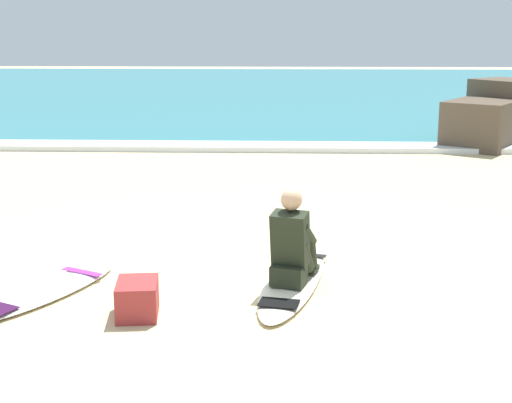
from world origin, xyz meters
TOP-DOWN VIEW (x-y plane):
  - ground_plane at (0.00, 0.00)m, footprint 80.00×80.00m
  - sea at (0.00, 21.81)m, footprint 80.00×28.00m
  - breaking_foam at (0.00, 8.11)m, footprint 80.00×0.90m
  - surfboard_main at (0.86, -0.11)m, footprint 0.97×2.54m
  - surfer_seated at (0.84, -0.29)m, footprint 0.52×0.77m
  - surfboard_spare_near at (-1.56, -0.56)m, footprint 1.31×1.93m
  - rock_outcrop_distant at (5.53, 9.25)m, footprint 3.12×3.38m
  - beach_bag at (-0.55, -1.05)m, footprint 0.41×0.52m

SIDE VIEW (x-z plane):
  - ground_plane at x=0.00m, z-range 0.00..0.00m
  - surfboard_main at x=0.86m, z-range 0.00..0.07m
  - surfboard_spare_near at x=-1.56m, z-range 0.00..0.07m
  - sea at x=0.00m, z-range 0.00..0.10m
  - breaking_foam at x=0.00m, z-range 0.00..0.11m
  - beach_bag at x=-0.55m, z-range 0.00..0.32m
  - surfer_seated at x=0.84m, z-range -0.04..0.91m
  - rock_outcrop_distant at x=5.53m, z-range -0.13..1.24m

